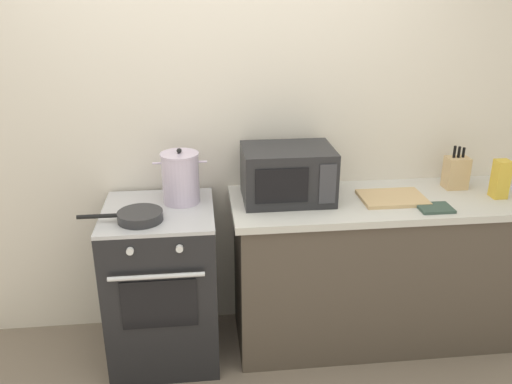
{
  "coord_description": "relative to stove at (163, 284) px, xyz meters",
  "views": [
    {
      "loc": [
        -0.11,
        -2.06,
        2.06
      ],
      "look_at": [
        0.19,
        0.6,
        1.0
      ],
      "focal_mm": 37.16,
      "sensor_mm": 36.0,
      "label": 1
    }
  ],
  "objects": [
    {
      "name": "back_wall",
      "position": [
        0.65,
        0.37,
        0.79
      ],
      "size": [
        4.4,
        0.1,
        2.5
      ],
      "primitive_type": "cube",
      "color": "silver",
      "rests_on": "ground_plane"
    },
    {
      "name": "lower_cabinet_right",
      "position": [
        1.25,
        0.02,
        -0.02
      ],
      "size": [
        1.64,
        0.56,
        0.88
      ],
      "primitive_type": "cube",
      "color": "#4C4238",
      "rests_on": "ground_plane"
    },
    {
      "name": "countertop_right",
      "position": [
        1.25,
        0.02,
        0.44
      ],
      "size": [
        1.7,
        0.6,
        0.04
      ],
      "primitive_type": "cube",
      "color": "beige",
      "rests_on": "lower_cabinet_right"
    },
    {
      "name": "stove",
      "position": [
        0.0,
        0.0,
        0.0
      ],
      "size": [
        0.6,
        0.64,
        0.92
      ],
      "color": "black",
      "rests_on": "ground_plane"
    },
    {
      "name": "stock_pot",
      "position": [
        0.13,
        0.1,
        0.6
      ],
      "size": [
        0.29,
        0.21,
        0.31
      ],
      "color": "silver",
      "rests_on": "stove"
    },
    {
      "name": "frying_pan",
      "position": [
        -0.09,
        -0.13,
        0.48
      ],
      "size": [
        0.43,
        0.23,
        0.05
      ],
      "color": "#28282B",
      "rests_on": "stove"
    },
    {
      "name": "microwave",
      "position": [
        0.72,
        0.08,
        0.61
      ],
      "size": [
        0.5,
        0.37,
        0.3
      ],
      "color": "#232326",
      "rests_on": "countertop_right"
    },
    {
      "name": "cutting_board",
      "position": [
        1.31,
        0.0,
        0.47
      ],
      "size": [
        0.36,
        0.26,
        0.02
      ],
      "primitive_type": "cube",
      "color": "tan",
      "rests_on": "countertop_right"
    },
    {
      "name": "knife_block",
      "position": [
        1.74,
        0.14,
        0.56
      ],
      "size": [
        0.13,
        0.1,
        0.26
      ],
      "color": "tan",
      "rests_on": "countertop_right"
    },
    {
      "name": "pasta_box",
      "position": [
        1.92,
        -0.03,
        0.57
      ],
      "size": [
        0.08,
        0.08,
        0.22
      ],
      "primitive_type": "cube",
      "color": "gold",
      "rests_on": "countertop_right"
    },
    {
      "name": "oven_mitt",
      "position": [
        1.49,
        -0.16,
        0.47
      ],
      "size": [
        0.18,
        0.14,
        0.02
      ],
      "primitive_type": "cube",
      "color": "#384C42",
      "rests_on": "countertop_right"
    }
  ]
}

